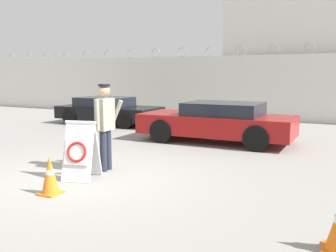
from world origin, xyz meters
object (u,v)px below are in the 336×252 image
(barricade_sign, at_px, (80,150))
(traffic_cone_mid, at_px, (77,148))
(traffic_cone_near, at_px, (50,175))
(parked_car_rear_sedan, at_px, (218,122))
(security_guard, at_px, (105,122))
(parked_car_front_coupe, at_px, (108,110))

(barricade_sign, bearing_deg, traffic_cone_mid, 119.21)
(traffic_cone_near, height_order, parked_car_rear_sedan, parked_car_rear_sedan)
(security_guard, distance_m, traffic_cone_near, 1.89)
(barricade_sign, xyz_separation_m, traffic_cone_mid, (-0.98, 1.06, -0.24))
(barricade_sign, relative_size, security_guard, 0.62)
(traffic_cone_near, bearing_deg, parked_car_front_coupe, 119.40)
(parked_car_rear_sedan, bearing_deg, parked_car_front_coupe, -20.06)
(barricade_sign, distance_m, parked_car_rear_sedan, 5.16)
(security_guard, xyz_separation_m, traffic_cone_near, (0.10, -1.75, -0.71))
(security_guard, bearing_deg, traffic_cone_near, -179.97)
(parked_car_front_coupe, bearing_deg, barricade_sign, -58.23)
(barricade_sign, bearing_deg, parked_car_front_coupe, 108.24)
(barricade_sign, height_order, parked_car_front_coupe, barricade_sign)
(traffic_cone_near, relative_size, traffic_cone_mid, 1.00)
(traffic_cone_near, bearing_deg, security_guard, 93.21)
(parked_car_front_coupe, relative_size, parked_car_rear_sedan, 0.93)
(parked_car_rear_sedan, bearing_deg, barricade_sign, 77.78)
(traffic_cone_near, bearing_deg, barricade_sign, 98.08)
(parked_car_front_coupe, bearing_deg, parked_car_rear_sedan, -19.84)
(barricade_sign, distance_m, traffic_cone_mid, 1.46)
(barricade_sign, bearing_deg, traffic_cone_near, -95.57)
(traffic_cone_mid, bearing_deg, security_guard, -15.52)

